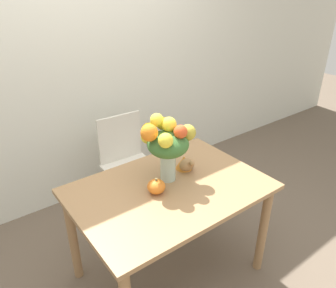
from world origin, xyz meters
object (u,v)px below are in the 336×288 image
(pumpkin, at_px, (157,187))
(turkey_figurine, at_px, (185,163))
(flower_vase, at_px, (166,142))
(dining_chair_near_window, at_px, (128,164))

(pumpkin, xyz_separation_m, turkey_figurine, (0.31, 0.11, 0.00))
(flower_vase, xyz_separation_m, pumpkin, (-0.14, -0.09, -0.22))
(flower_vase, relative_size, turkey_figurine, 2.82)
(pumpkin, distance_m, dining_chair_near_window, 0.91)
(pumpkin, height_order, turkey_figurine, pumpkin)
(flower_vase, relative_size, pumpkin, 3.93)
(dining_chair_near_window, bearing_deg, flower_vase, -96.81)
(pumpkin, xyz_separation_m, dining_chair_near_window, (0.26, 0.81, -0.32))
(flower_vase, distance_m, pumpkin, 0.28)
(pumpkin, bearing_deg, turkey_figurine, 19.25)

